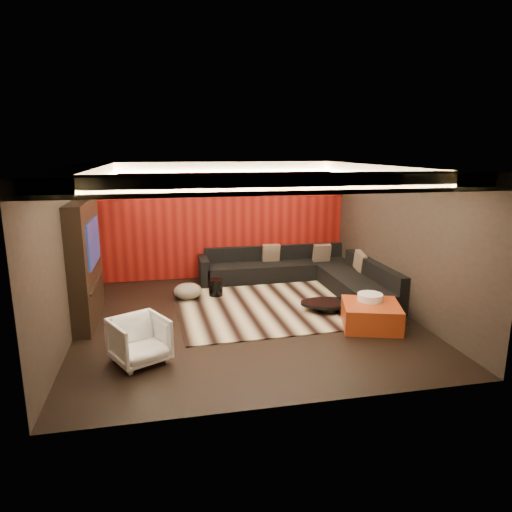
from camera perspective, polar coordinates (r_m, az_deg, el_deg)
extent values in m
cube|color=black|center=(8.56, -1.16, -7.92)|extent=(6.00, 6.00, 0.02)
cube|color=silver|center=(7.99, -1.25, 11.30)|extent=(6.00, 6.00, 0.02)
cube|color=black|center=(11.09, -4.08, 4.48)|extent=(6.00, 0.02, 2.80)
cube|color=black|center=(8.17, -22.42, 0.36)|extent=(0.02, 6.00, 2.80)
cube|color=black|center=(9.19, 17.59, 2.08)|extent=(0.02, 6.00, 2.80)
cube|color=#6B0C0A|center=(11.05, -4.05, 4.45)|extent=(5.98, 0.05, 2.78)
cube|color=silver|center=(10.66, -3.97, 11.10)|extent=(6.00, 0.60, 0.22)
cube|color=silver|center=(5.37, 4.13, 9.05)|extent=(6.00, 0.60, 0.22)
cube|color=silver|center=(7.96, -21.02, 9.57)|extent=(0.60, 4.80, 0.22)
cube|color=silver|center=(8.89, 16.40, 10.20)|extent=(0.60, 4.80, 0.22)
cube|color=#FFD899|center=(10.32, -3.69, 10.54)|extent=(4.80, 0.08, 0.04)
cube|color=#FFD899|center=(5.70, 3.17, 8.40)|extent=(4.80, 0.08, 0.04)
cube|color=#FFD899|center=(7.91, -18.51, 9.09)|extent=(0.08, 4.80, 0.04)
cube|color=#FFD899|center=(8.74, 14.37, 9.68)|extent=(0.08, 4.80, 0.04)
cube|color=black|center=(8.79, -20.54, -0.64)|extent=(0.30, 2.00, 2.20)
cube|color=black|center=(8.69, -19.69, 1.65)|extent=(0.04, 1.30, 0.80)
cube|color=black|center=(8.86, -19.31, -3.11)|extent=(0.04, 1.60, 0.04)
cube|color=#C8B692|center=(9.19, 2.85, -6.29)|extent=(4.12, 3.16, 0.02)
cylinder|color=black|center=(8.99, 9.07, -6.23)|extent=(1.27, 1.27, 0.18)
cylinder|color=black|center=(9.80, -5.06, -3.92)|extent=(0.35, 0.35, 0.36)
ellipsoid|color=beige|center=(9.67, -8.52, -4.36)|extent=(0.59, 0.59, 0.32)
cylinder|color=white|center=(8.51, 13.99, -6.40)|extent=(0.55, 0.55, 0.56)
cube|color=#994913|center=(8.37, 14.16, -7.21)|extent=(1.21, 1.21, 0.43)
imported|color=white|center=(7.01, -14.35, -10.18)|extent=(1.00, 1.01, 0.69)
cube|color=black|center=(11.13, 2.74, -1.79)|extent=(3.50, 0.90, 0.40)
cube|color=black|center=(11.37, 2.32, 0.49)|extent=(3.50, 0.20, 0.35)
cube|color=black|center=(9.96, 12.56, -3.90)|extent=(0.90, 2.60, 0.40)
cube|color=black|center=(10.01, 14.50, -1.70)|extent=(0.20, 2.60, 0.35)
cube|color=black|center=(10.80, -6.55, -1.77)|extent=(0.20, 0.90, 0.60)
cube|color=#C8AD92|center=(10.47, 12.88, -0.69)|extent=(0.12, 0.50, 0.50)
cube|color=#C8AD92|center=(11.18, 8.23, 0.38)|extent=(0.42, 0.20, 0.44)
cube|color=#C8AD92|center=(11.09, 1.89, 0.41)|extent=(0.42, 0.20, 0.44)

